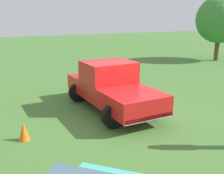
# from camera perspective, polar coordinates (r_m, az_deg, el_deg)

# --- Properties ---
(ground_plane) EXTENTS (80.00, 80.00, 0.00)m
(ground_plane) POSITION_cam_1_polar(r_m,az_deg,el_deg) (9.80, 3.06, -6.08)
(ground_plane) COLOR #477533
(pickup_truck) EXTENTS (2.39, 4.87, 1.82)m
(pickup_truck) POSITION_cam_1_polar(r_m,az_deg,el_deg) (10.22, -0.33, 0.40)
(pickup_truck) COLOR black
(pickup_truck) RESTS_ON ground_plane
(tree_back_right) EXTENTS (3.61, 3.61, 4.99)m
(tree_back_right) POSITION_cam_1_polar(r_m,az_deg,el_deg) (22.97, 21.78, 13.08)
(tree_back_right) COLOR brown
(tree_back_right) RESTS_ON ground_plane
(traffic_cone) EXTENTS (0.32, 0.32, 0.55)m
(traffic_cone) POSITION_cam_1_polar(r_m,az_deg,el_deg) (8.27, -18.10, -8.88)
(traffic_cone) COLOR orange
(traffic_cone) RESTS_ON ground_plane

